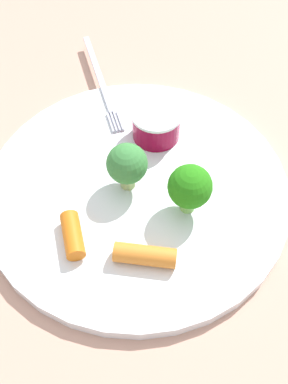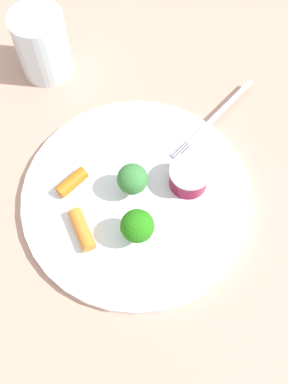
# 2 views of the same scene
# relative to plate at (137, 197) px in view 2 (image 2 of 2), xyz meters

# --- Properties ---
(ground_plane) EXTENTS (2.40, 2.40, 0.00)m
(ground_plane) POSITION_rel_plate_xyz_m (0.00, 0.00, -0.01)
(ground_plane) COLOR tan
(plate) EXTENTS (0.28, 0.28, 0.01)m
(plate) POSITION_rel_plate_xyz_m (0.00, 0.00, 0.00)
(plate) COLOR white
(plate) RESTS_ON ground_plane
(sauce_cup) EXTENTS (0.05, 0.05, 0.03)m
(sauce_cup) POSITION_rel_plate_xyz_m (0.02, 0.06, 0.02)
(sauce_cup) COLOR maroon
(sauce_cup) RESTS_ON plate
(broccoli_floret_0) EXTENTS (0.04, 0.04, 0.05)m
(broccoli_floret_0) POSITION_rel_plate_xyz_m (0.04, -0.03, 0.04)
(broccoli_floret_0) COLOR #81C55F
(broccoli_floret_0) RESTS_ON plate
(broccoli_floret_1) EXTENTS (0.04, 0.04, 0.05)m
(broccoli_floret_1) POSITION_rel_plate_xyz_m (-0.01, 0.00, 0.03)
(broccoli_floret_1) COLOR #99B16C
(broccoli_floret_1) RESTS_ON plate
(carrot_stick_0) EXTENTS (0.05, 0.02, 0.02)m
(carrot_stick_0) POSITION_rel_plate_xyz_m (0.01, -0.08, 0.01)
(carrot_stick_0) COLOR orange
(carrot_stick_0) RESTS_ON plate
(carrot_stick_1) EXTENTS (0.02, 0.04, 0.02)m
(carrot_stick_1) POSITION_rel_plate_xyz_m (-0.05, -0.06, 0.01)
(carrot_stick_1) COLOR orange
(carrot_stick_1) RESTS_ON plate
(fork) EXTENTS (0.05, 0.16, 0.00)m
(fork) POSITION_rel_plate_xyz_m (-0.04, 0.14, 0.01)
(fork) COLOR #AEB1C3
(fork) RESTS_ON plate
(drinking_glass) EXTENTS (0.07, 0.07, 0.09)m
(drinking_glass) POSITION_rel_plate_xyz_m (-0.24, 0.01, 0.04)
(drinking_glass) COLOR silver
(drinking_glass) RESTS_ON ground_plane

